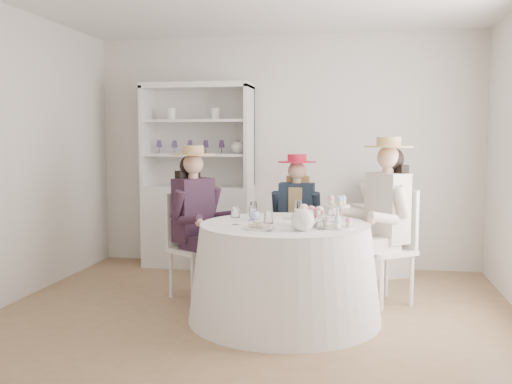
# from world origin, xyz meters

# --- Properties ---
(ground) EXTENTS (4.50, 4.50, 0.00)m
(ground) POSITION_xyz_m (0.00, 0.00, 0.00)
(ground) COLOR olive
(ground) RESTS_ON ground
(wall_back) EXTENTS (4.50, 0.00, 4.50)m
(wall_back) POSITION_xyz_m (0.00, 2.00, 1.35)
(wall_back) COLOR silver
(wall_back) RESTS_ON ground
(wall_front) EXTENTS (4.50, 0.00, 4.50)m
(wall_front) POSITION_xyz_m (0.00, -2.00, 1.35)
(wall_front) COLOR silver
(wall_front) RESTS_ON ground
(wall_left) EXTENTS (0.00, 4.50, 4.50)m
(wall_left) POSITION_xyz_m (-2.25, 0.00, 1.35)
(wall_left) COLOR silver
(wall_left) RESTS_ON ground
(tea_table) EXTENTS (1.60, 1.60, 0.81)m
(tea_table) POSITION_xyz_m (0.27, -0.04, 0.40)
(tea_table) COLOR white
(tea_table) RESTS_ON ground
(hutch) EXTENTS (1.43, 0.89, 2.14)m
(hutch) POSITION_xyz_m (-0.99, 1.77, 0.76)
(hutch) COLOR silver
(hutch) RESTS_ON ground
(side_table) EXTENTS (0.66, 0.66, 0.77)m
(side_table) POSITION_xyz_m (1.09, 1.69, 0.39)
(side_table) COLOR silver
(side_table) RESTS_ON ground
(hatbox) EXTENTS (0.32, 0.32, 0.31)m
(hatbox) POSITION_xyz_m (1.09, 1.69, 0.93)
(hatbox) COLOR black
(hatbox) RESTS_ON side_table
(guest_left) EXTENTS (0.62, 0.58, 1.44)m
(guest_left) POSITION_xyz_m (-0.64, 0.44, 0.81)
(guest_left) COLOR silver
(guest_left) RESTS_ON ground
(guest_mid) EXTENTS (0.49, 0.51, 1.35)m
(guest_mid) POSITION_xyz_m (0.25, 0.99, 0.76)
(guest_mid) COLOR silver
(guest_mid) RESTS_ON ground
(guest_right) EXTENTS (0.65, 0.63, 1.52)m
(guest_right) POSITION_xyz_m (1.10, 0.56, 0.86)
(guest_right) COLOR silver
(guest_right) RESTS_ON ground
(spare_chair) EXTENTS (0.52, 0.52, 0.90)m
(spare_chair) POSITION_xyz_m (-0.71, 1.22, 0.48)
(spare_chair) COLOR silver
(spare_chair) RESTS_ON ground
(teacup_a) EXTENTS (0.10, 0.10, 0.07)m
(teacup_a) POSITION_xyz_m (-0.01, 0.07, 0.84)
(teacup_a) COLOR white
(teacup_a) RESTS_ON tea_table
(teacup_b) EXTENTS (0.09, 0.09, 0.07)m
(teacup_b) POSITION_xyz_m (0.35, 0.24, 0.84)
(teacup_b) COLOR white
(teacup_b) RESTS_ON tea_table
(teacup_c) EXTENTS (0.10, 0.10, 0.08)m
(teacup_c) POSITION_xyz_m (0.54, 0.08, 0.84)
(teacup_c) COLOR white
(teacup_c) RESTS_ON tea_table
(flower_bowl) EXTENTS (0.26, 0.26, 0.06)m
(flower_bowl) POSITION_xyz_m (0.48, -0.15, 0.84)
(flower_bowl) COLOR white
(flower_bowl) RESTS_ON tea_table
(flower_arrangement) EXTENTS (0.21, 0.21, 0.08)m
(flower_arrangement) POSITION_xyz_m (0.48, -0.13, 0.91)
(flower_arrangement) COLOR pink
(flower_arrangement) RESTS_ON tea_table
(table_teapot) EXTENTS (0.26, 0.18, 0.19)m
(table_teapot) POSITION_xyz_m (0.45, -0.38, 0.89)
(table_teapot) COLOR white
(table_teapot) RESTS_ON tea_table
(sandwich_plate) EXTENTS (0.26, 0.26, 0.06)m
(sandwich_plate) POSITION_xyz_m (0.11, -0.34, 0.82)
(sandwich_plate) COLOR white
(sandwich_plate) RESTS_ON tea_table
(cupcake_stand) EXTENTS (0.26, 0.26, 0.25)m
(cupcake_stand) POSITION_xyz_m (0.70, -0.20, 0.90)
(cupcake_stand) COLOR white
(cupcake_stand) RESTS_ON tea_table
(stemware_set) EXTENTS (0.85, 0.89, 0.15)m
(stemware_set) POSITION_xyz_m (0.27, -0.04, 0.88)
(stemware_set) COLOR white
(stemware_set) RESTS_ON tea_table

